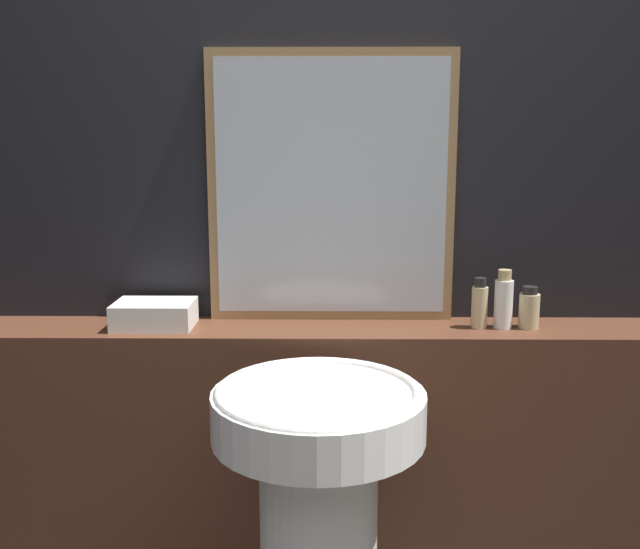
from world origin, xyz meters
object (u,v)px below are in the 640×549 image
object	(u,v)px
pedestal_sink	(319,531)
conditioner_bottle	(504,301)
towel_stack	(155,314)
shampoo_bottle	(479,305)
lotion_bottle	(529,309)
mirror	(331,188)

from	to	relation	value
pedestal_sink	conditioner_bottle	xyz separation A→B (m)	(0.51, 0.42, 0.45)
towel_stack	shampoo_bottle	xyz separation A→B (m)	(0.90, 0.00, 0.03)
towel_stack	lotion_bottle	bearing A→B (deg)	0.00
pedestal_sink	mirror	world-z (taller)	mirror
pedestal_sink	towel_stack	size ratio (longest dim) A/B	4.08
towel_stack	shampoo_bottle	distance (m)	0.90
pedestal_sink	shampoo_bottle	bearing A→B (deg)	43.64
conditioner_bottle	lotion_bottle	world-z (taller)	conditioner_bottle
conditioner_bottle	lotion_bottle	bearing A→B (deg)	0.00
pedestal_sink	mirror	xyz separation A→B (m)	(0.03, 0.52, 0.75)
mirror	lotion_bottle	world-z (taller)	mirror
shampoo_bottle	conditioner_bottle	size ratio (longest dim) A/B	0.86
pedestal_sink	lotion_bottle	world-z (taller)	lotion_bottle
shampoo_bottle	towel_stack	bearing A→B (deg)	180.00
conditioner_bottle	lotion_bottle	size ratio (longest dim) A/B	1.40
pedestal_sink	shampoo_bottle	xyz separation A→B (m)	(0.44, 0.42, 0.44)
towel_stack	lotion_bottle	xyz separation A→B (m)	(1.04, 0.00, 0.02)
lotion_bottle	mirror	bearing A→B (deg)	169.79
shampoo_bottle	mirror	bearing A→B (deg)	166.47
pedestal_sink	shampoo_bottle	distance (m)	0.75
lotion_bottle	shampoo_bottle	bearing A→B (deg)	180.00
shampoo_bottle	conditioner_bottle	world-z (taller)	conditioner_bottle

